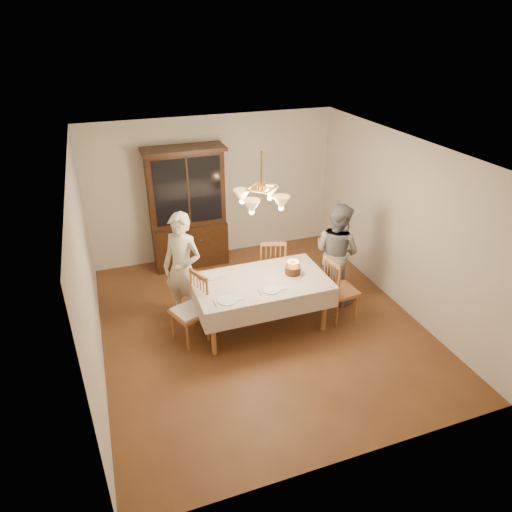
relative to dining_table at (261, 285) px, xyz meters
name	(u,v)px	position (x,y,z in m)	size (l,w,h in m)	color
ground	(260,324)	(0.00, 0.00, -0.68)	(5.00, 5.00, 0.00)	#552E18
room_shell	(261,227)	(0.00, 0.00, 0.90)	(5.00, 5.00, 5.00)	white
dining_table	(261,285)	(0.00, 0.00, 0.00)	(1.90, 1.10, 0.76)	brown
china_hutch	(188,210)	(-0.55, 2.25, 0.36)	(1.38, 0.54, 2.16)	black
chair_far_side	(272,268)	(0.49, 0.80, -0.24)	(0.54, 0.53, 1.00)	brown
chair_left_end	(190,312)	(-1.04, 0.00, -0.23)	(0.55, 0.57, 1.00)	brown
chair_right_end	(340,291)	(1.19, -0.20, -0.24)	(0.46, 0.47, 1.00)	brown
elderly_woman	(183,269)	(-1.00, 0.56, 0.16)	(0.62, 0.40, 1.69)	#F1E8CC
adult_in_grey	(337,252)	(1.39, 0.35, 0.12)	(0.78, 0.61, 1.61)	slate
birthday_cake	(293,270)	(0.49, 0.01, 0.14)	(0.30, 0.30, 0.22)	white
place_setting_near_left	(228,300)	(-0.58, -0.34, 0.08)	(0.40, 0.26, 0.02)	white
place_setting_near_right	(272,290)	(0.06, -0.29, 0.08)	(0.39, 0.24, 0.02)	white
place_setting_far_left	(211,276)	(-0.63, 0.34, 0.08)	(0.41, 0.26, 0.02)	white
chandelier	(261,199)	(0.00, 0.00, 1.29)	(0.62, 0.62, 0.73)	#BF8C3F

